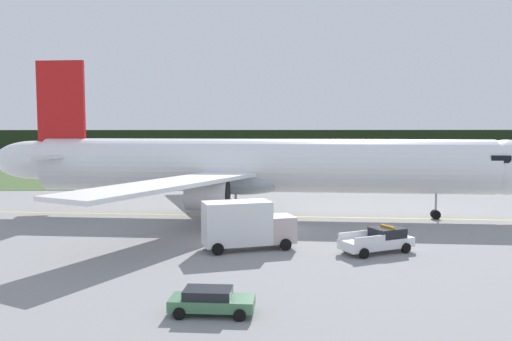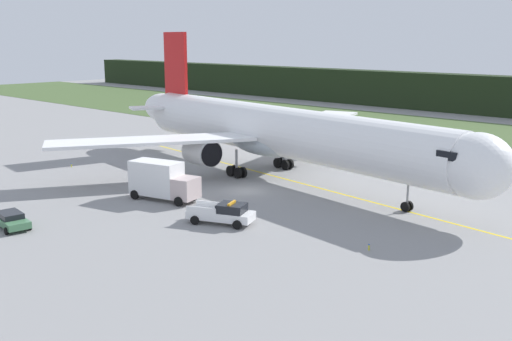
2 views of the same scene
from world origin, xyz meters
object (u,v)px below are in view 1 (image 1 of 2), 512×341
Objects in this scene: ops_pickup_truck at (379,240)px; catering_truck at (245,224)px; staff_car at (211,300)px; airliner at (258,167)px.

ops_pickup_truck is 9.96m from catering_truck.
catering_truck is at bearing 82.43° from staff_car.
ops_pickup_truck is at bearing -7.27° from catering_truck.
ops_pickup_truck is at bearing -62.42° from airliner.
catering_truck is at bearing -95.47° from airliner.
catering_truck is (-9.83, 1.25, 1.02)m from ops_pickup_truck.
airliner is 7.64× the size of catering_truck.
catering_truck is 1.66× the size of staff_car.
airliner is 29.35m from staff_car.
ops_pickup_truck reaches higher than staff_car.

